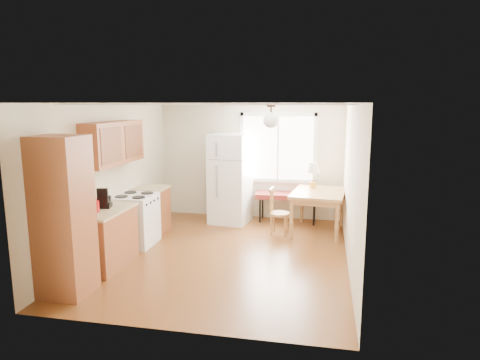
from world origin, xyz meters
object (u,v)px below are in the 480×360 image
(refrigerator, at_px, (230,179))
(bench, at_px, (288,196))
(dining_table, at_px, (319,197))
(chair, at_px, (275,208))

(refrigerator, distance_m, bench, 1.27)
(refrigerator, xyz_separation_m, bench, (1.19, 0.25, -0.38))
(dining_table, distance_m, chair, 0.88)
(refrigerator, height_order, dining_table, refrigerator)
(bench, bearing_deg, chair, -102.63)
(bench, distance_m, chair, 0.90)
(refrigerator, height_order, chair, refrigerator)
(refrigerator, xyz_separation_m, chair, (1.03, -0.64, -0.43))
(chair, bearing_deg, dining_table, 22.15)
(dining_table, bearing_deg, chair, -155.21)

